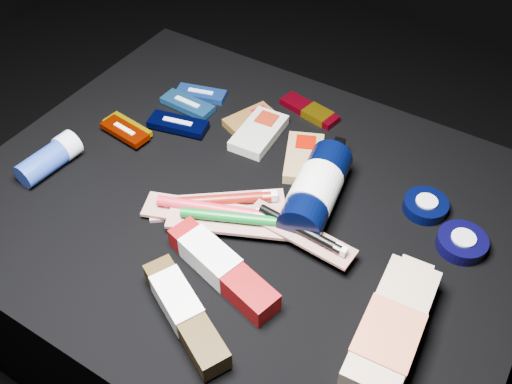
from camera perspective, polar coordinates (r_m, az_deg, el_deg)
The scene contains 22 objects.
ground at distance 1.34m, azimuth -0.79°, elevation -12.51°, with size 3.00×3.00×0.00m, color black.
cloth_table at distance 1.18m, azimuth -0.88°, elevation -7.45°, with size 0.98×0.78×0.40m, color black.
luna_bar_0 at distance 1.26m, azimuth -5.53°, elevation 9.75°, with size 0.11×0.07×0.01m.
luna_bar_1 at distance 1.22m, azimuth -6.86°, elevation 8.69°, with size 0.12×0.05×0.02m.
luna_bar_2 at distance 1.17m, azimuth -7.81°, elevation 6.74°, with size 0.13×0.07×0.02m.
luna_bar_3 at distance 1.18m, azimuth -12.75°, elevation 6.26°, with size 0.11×0.05×0.01m.
luna_bar_4 at distance 1.17m, azimuth -12.98°, elevation 5.95°, with size 0.11×0.05×0.01m.
clif_bar_0 at distance 1.18m, azimuth -0.38°, elevation 7.30°, with size 0.09×0.12×0.02m.
clif_bar_1 at distance 1.15m, azimuth 0.42°, elevation 6.11°, with size 0.08×0.14×0.02m.
clif_bar_2 at distance 1.09m, azimuth 4.84°, elevation 3.60°, with size 0.11×0.14×0.02m.
power_bar at distance 1.20m, azimuth 5.62°, elevation 8.00°, with size 0.14×0.06×0.02m.
lotion_bottle at distance 0.99m, azimuth 6.03°, elevation 0.18°, with size 0.11×0.25×0.08m.
cream_tin_upper at distance 1.04m, azimuth 16.59°, elevation -1.32°, with size 0.08×0.08×0.02m.
cream_tin_lower at distance 1.00m, azimuth 19.89°, elevation -4.76°, with size 0.08×0.08×0.03m.
bodywash_bottle at distance 0.86m, azimuth 13.33°, elevation -13.30°, with size 0.09×0.24×0.05m.
deodorant_stick at distance 1.13m, azimuth -19.91°, elevation 3.17°, with size 0.06×0.13×0.05m.
toothbrush_pack_0 at distance 1.01m, azimuth -3.65°, elevation -1.07°, with size 0.22×0.19×0.03m.
toothbrush_pack_1 at distance 0.99m, azimuth -4.35°, elevation -1.93°, with size 0.24×0.14×0.03m.
toothbrush_pack_2 at distance 0.96m, azimuth -2.10°, elevation -2.85°, with size 0.23×0.14×0.03m.
toothbrush_pack_3 at distance 0.94m, azimuth 4.54°, elevation -3.99°, with size 0.20×0.06×0.02m.
toothpaste_carton_red at distance 0.91m, azimuth -3.81°, elevation -7.30°, with size 0.22×0.10×0.04m.
toothpaste_carton_green at distance 0.86m, azimuth -7.36°, elevation -11.56°, with size 0.20×0.13×0.04m.
Camera 1 is at (0.38, -0.58, 1.15)m, focal length 40.00 mm.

